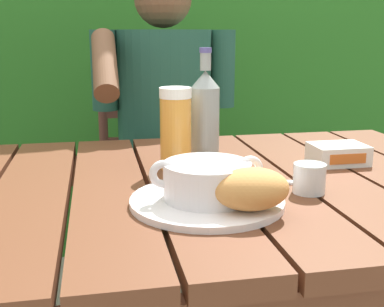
% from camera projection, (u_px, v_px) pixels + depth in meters
% --- Properties ---
extents(dining_table, '(1.36, 0.86, 0.74)m').
position_uv_depth(dining_table, '(184.00, 222.00, 1.05)').
color(dining_table, brown).
rests_on(dining_table, ground_plane).
extents(chair_near_diner, '(0.45, 0.40, 0.92)m').
position_uv_depth(chair_near_diner, '(160.00, 185.00, 1.92)').
color(chair_near_diner, brown).
rests_on(chair_near_diner, ground_plane).
extents(person_eating, '(0.48, 0.47, 1.25)m').
position_uv_depth(person_eating, '(165.00, 124.00, 1.67)').
color(person_eating, '#225040').
rests_on(person_eating, ground_plane).
extents(serving_plate, '(0.28, 0.28, 0.01)m').
position_uv_depth(serving_plate, '(207.00, 201.00, 0.88)').
color(serving_plate, white).
rests_on(serving_plate, dining_table).
extents(soup_bowl, '(0.21, 0.16, 0.07)m').
position_uv_depth(soup_bowl, '(207.00, 179.00, 0.87)').
color(soup_bowl, white).
rests_on(soup_bowl, serving_plate).
extents(bread_roll, '(0.13, 0.10, 0.07)m').
position_uv_depth(bread_roll, '(251.00, 189.00, 0.82)').
color(bread_roll, '#D08B47').
rests_on(bread_roll, serving_plate).
extents(beer_glass, '(0.07, 0.07, 0.18)m').
position_uv_depth(beer_glass, '(174.00, 128.00, 1.10)').
color(beer_glass, orange).
rests_on(beer_glass, dining_table).
extents(beer_bottle, '(0.07, 0.07, 0.27)m').
position_uv_depth(beer_bottle, '(205.00, 114.00, 1.16)').
color(beer_bottle, gray).
rests_on(beer_bottle, dining_table).
extents(water_glass_small, '(0.06, 0.06, 0.06)m').
position_uv_depth(water_glass_small, '(309.00, 178.00, 0.94)').
color(water_glass_small, silver).
rests_on(water_glass_small, dining_table).
extents(butter_tub, '(0.13, 0.10, 0.05)m').
position_uv_depth(butter_tub, '(338.00, 154.00, 1.15)').
color(butter_tub, white).
rests_on(butter_tub, dining_table).
extents(table_knife, '(0.14, 0.07, 0.01)m').
position_uv_depth(table_knife, '(263.00, 181.00, 1.01)').
color(table_knife, silver).
rests_on(table_knife, dining_table).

